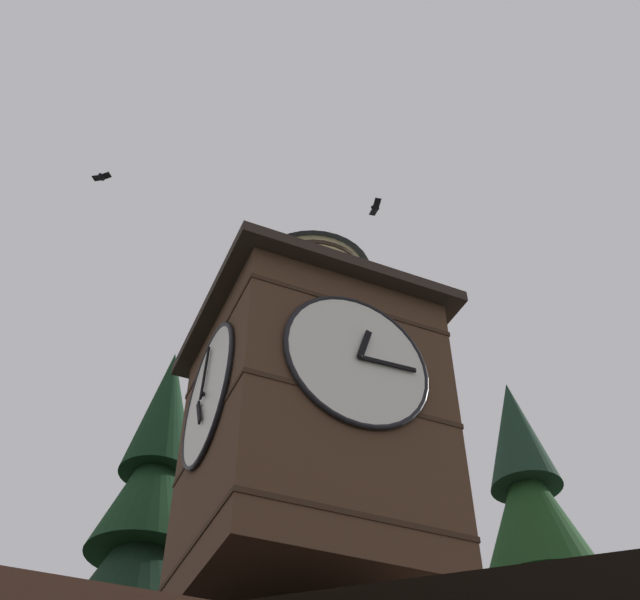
% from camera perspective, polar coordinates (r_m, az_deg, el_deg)
% --- Properties ---
extents(clock_tower, '(4.90, 4.90, 8.88)m').
position_cam_1_polar(clock_tower, '(15.64, -0.74, -8.76)').
color(clock_tower, '#4C3323').
rests_on(clock_tower, building_main).
extents(flying_bird_high, '(0.53, 0.49, 0.15)m').
position_cam_1_polar(flying_bird_high, '(23.07, -15.69, 8.66)').
color(flying_bird_high, black).
extents(flying_bird_low, '(0.29, 0.68, 0.15)m').
position_cam_1_polar(flying_bird_low, '(22.64, 4.06, 6.75)').
color(flying_bird_low, black).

